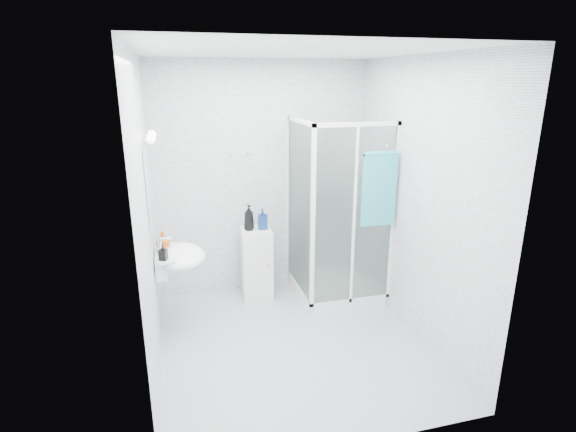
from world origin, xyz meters
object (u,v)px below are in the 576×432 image
object	(u,v)px
hand_towel	(379,187)
shampoo_bottle_b	(263,219)
wall_basin	(178,258)
soap_dispenser_black	(163,252)
storage_cabinet	(257,263)
soap_dispenser_orange	(163,240)
shampoo_bottle_a	(249,217)
shower_enclosure	(332,261)

from	to	relation	value
hand_towel	shampoo_bottle_b	distance (m)	1.32
wall_basin	soap_dispenser_black	xyz separation A→B (m)	(-0.12, -0.19, 0.14)
storage_cabinet	soap_dispenser_black	world-z (taller)	soap_dispenser_black
soap_dispenser_orange	wall_basin	bearing A→B (deg)	-39.61
hand_towel	shampoo_bottle_a	distance (m)	1.43
hand_towel	soap_dispenser_orange	xyz separation A→B (m)	(-2.09, 0.19, -0.42)
hand_towel	shampoo_bottle_b	bearing A→B (deg)	146.92
shampoo_bottle_b	soap_dispenser_orange	xyz separation A→B (m)	(-1.05, -0.49, 0.03)
shower_enclosure	hand_towel	size ratio (longest dim) A/B	2.67
shampoo_bottle_a	soap_dispenser_black	size ratio (longest dim) A/B	1.98
storage_cabinet	shampoo_bottle_a	world-z (taller)	shampoo_bottle_a
shower_enclosure	hand_towel	world-z (taller)	shower_enclosure
soap_dispenser_orange	soap_dispenser_black	distance (m)	0.29
storage_cabinet	soap_dispenser_orange	size ratio (longest dim) A/B	4.76
hand_towel	shampoo_bottle_b	world-z (taller)	hand_towel
shower_enclosure	wall_basin	size ratio (longest dim) A/B	3.57
shower_enclosure	shampoo_bottle_a	size ratio (longest dim) A/B	6.98
hand_towel	shampoo_bottle_a	bearing A→B (deg)	150.44
shower_enclosure	soap_dispenser_black	xyz separation A→B (m)	(-1.78, -0.51, 0.49)
shower_enclosure	hand_towel	distance (m)	1.05
storage_cabinet	shampoo_bottle_a	size ratio (longest dim) A/B	2.81
wall_basin	storage_cabinet	size ratio (longest dim) A/B	0.70
shower_enclosure	soap_dispenser_orange	world-z (taller)	shower_enclosure
shower_enclosure	hand_towel	bearing A→B (deg)	-51.86
shampoo_bottle_b	soap_dispenser_black	distance (m)	1.31
shower_enclosure	soap_dispenser_orange	bearing A→B (deg)	-173.16
shampoo_bottle_a	soap_dispenser_black	bearing A→B (deg)	-139.18
shower_enclosure	soap_dispenser_orange	distance (m)	1.86
hand_towel	soap_dispenser_orange	world-z (taller)	hand_towel
hand_towel	storage_cabinet	bearing A→B (deg)	148.71
wall_basin	shampoo_bottle_b	size ratio (longest dim) A/B	2.42
shower_enclosure	shampoo_bottle_a	distance (m)	1.05
wall_basin	storage_cabinet	world-z (taller)	wall_basin
hand_towel	shampoo_bottle_a	world-z (taller)	hand_towel
wall_basin	hand_towel	bearing A→B (deg)	-2.47
shampoo_bottle_a	soap_dispenser_orange	size ratio (longest dim) A/B	1.69
hand_towel	shampoo_bottle_b	xyz separation A→B (m)	(-1.04, 0.68, -0.45)
soap_dispenser_black	shower_enclosure	bearing A→B (deg)	15.88
soap_dispenser_orange	soap_dispenser_black	world-z (taller)	soap_dispenser_orange
shampoo_bottle_b	soap_dispenser_black	world-z (taller)	shampoo_bottle_b
wall_basin	soap_dispenser_black	size ratio (longest dim) A/B	3.88
shower_enclosure	soap_dispenser_black	distance (m)	1.91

